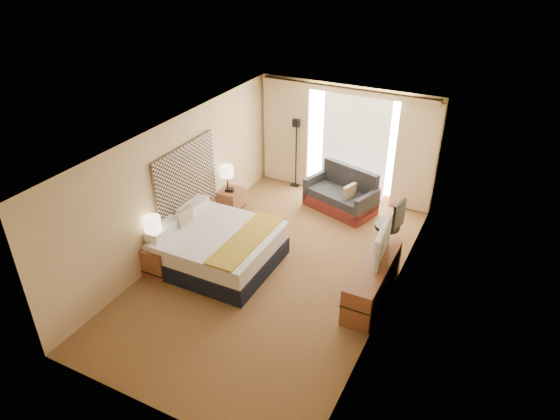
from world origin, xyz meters
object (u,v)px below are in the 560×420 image
at_px(media_dresser, 372,281).
at_px(bed, 218,247).
at_px(desk_chair, 390,229).
at_px(floor_lamp, 296,139).
at_px(lamp_right, 227,172).
at_px(television, 377,241).
at_px(lamp_left, 152,224).
at_px(loveseat, 342,196).
at_px(nightstand_left, 159,260).
at_px(nightstand_right, 231,201).

distance_m(media_dresser, bed, 2.91).
bearing_deg(bed, desk_chair, 34.06).
xyz_separation_m(bed, floor_lamp, (-0.09, 3.63, 0.84)).
distance_m(lamp_right, television, 3.85).
bearing_deg(television, lamp_left, 104.75).
xyz_separation_m(loveseat, desk_chair, (1.42, -1.16, 0.19)).
bearing_deg(bed, lamp_left, -139.34).
bearing_deg(bed, television, 11.69).
distance_m(media_dresser, desk_chair, 1.54).
distance_m(floor_lamp, lamp_left, 4.43).
xyz_separation_m(bed, desk_chair, (2.75, 1.86, 0.14)).
relative_size(desk_chair, lamp_right, 1.91).
xyz_separation_m(nightstand_left, floor_lamp, (0.72, 4.35, 0.94)).
bearing_deg(floor_lamp, television, -46.09).
relative_size(nightstand_left, floor_lamp, 0.32).
bearing_deg(nightstand_left, lamp_left, -168.81).
height_order(desk_chair, lamp_right, lamp_right).
bearing_deg(floor_lamp, loveseat, -23.04).
distance_m(nightstand_left, bed, 1.09).
distance_m(nightstand_left, lamp_left, 0.76).
height_order(lamp_right, television, television).
relative_size(nightstand_left, desk_chair, 0.49).
distance_m(floor_lamp, television, 4.23).
bearing_deg(lamp_right, loveseat, 30.87).
relative_size(loveseat, lamp_right, 2.89).
bearing_deg(television, floor_lamp, 39.05).
xyz_separation_m(bed, television, (2.84, 0.59, 0.62)).
bearing_deg(nightstand_left, desk_chair, 35.92).
bearing_deg(bed, nightstand_left, -138.38).
xyz_separation_m(nightstand_right, television, (3.65, -1.19, 0.72)).
xyz_separation_m(media_dresser, television, (-0.05, 0.26, 0.64)).
distance_m(bed, television, 2.97).
xyz_separation_m(lamp_left, television, (3.69, 1.31, -0.05)).
relative_size(lamp_right, television, 0.59).
height_order(nightstand_right, desk_chair, desk_chair).
relative_size(nightstand_right, media_dresser, 0.31).
relative_size(media_dresser, lamp_left, 2.86).
relative_size(floor_lamp, desk_chair, 1.51).
bearing_deg(bed, lamp_right, 115.93).
distance_m(bed, loveseat, 3.31).
height_order(media_dresser, desk_chair, desk_chair).
xyz_separation_m(bed, lamp_left, (-0.84, -0.73, 0.67)).
height_order(floor_lamp, lamp_right, floor_lamp).
bearing_deg(television, bed, 96.83).
relative_size(loveseat, floor_lamp, 1.00).
height_order(loveseat, lamp_left, lamp_left).
relative_size(nightstand_right, lamp_right, 0.93).
bearing_deg(nightstand_right, media_dresser, -21.40).
relative_size(bed, desk_chair, 1.82).
height_order(media_dresser, lamp_right, lamp_right).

